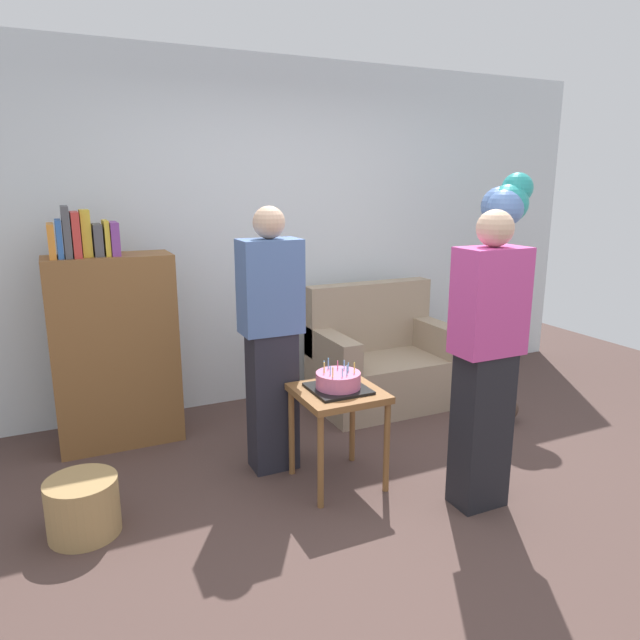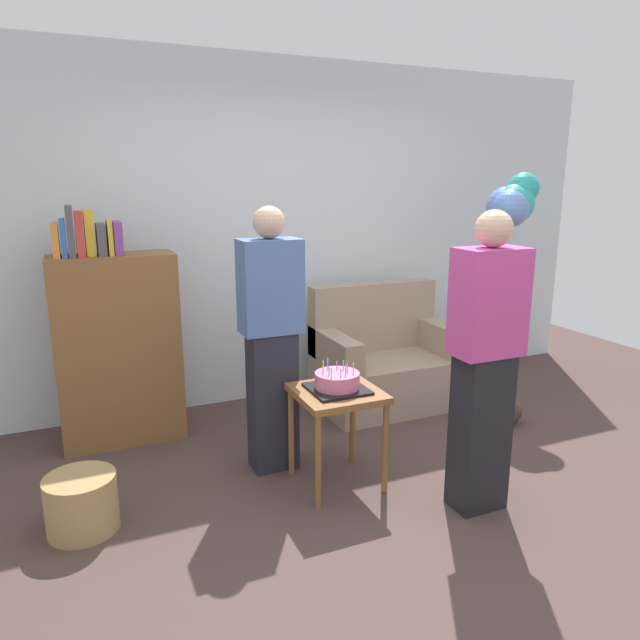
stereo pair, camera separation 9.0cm
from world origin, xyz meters
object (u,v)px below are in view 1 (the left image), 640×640
(birthday_cake, at_px, (338,382))
(person_blowing_candles, at_px, (271,340))
(balloon_bunch, at_px, (507,203))
(couch, at_px, (381,362))
(bookshelf, at_px, (114,346))
(wicker_basket, at_px, (83,507))
(person_holding_cake, at_px, (486,362))
(side_table, at_px, (338,404))
(handbag, at_px, (503,411))

(birthday_cake, height_order, person_blowing_candles, person_blowing_candles)
(person_blowing_candles, relative_size, balloon_bunch, 0.89)
(couch, height_order, bookshelf, bookshelf)
(wicker_basket, bearing_deg, balloon_bunch, 11.88)
(person_holding_cake, relative_size, wicker_basket, 4.53)
(bookshelf, bearing_deg, birthday_cake, -45.76)
(side_table, relative_size, balloon_bunch, 0.32)
(person_holding_cake, bearing_deg, wicker_basket, 13.04)
(couch, distance_m, birthday_cake, 1.39)
(side_table, bearing_deg, birthday_cake, 136.40)
(balloon_bunch, bearing_deg, handbag, -125.16)
(wicker_basket, relative_size, handbag, 1.29)
(wicker_basket, distance_m, handbag, 2.92)
(side_table, xyz_separation_m, wicker_basket, (-1.41, 0.08, -0.35))
(person_holding_cake, bearing_deg, person_blowing_candles, -15.00)
(birthday_cake, xyz_separation_m, person_holding_cake, (0.61, -0.54, 0.20))
(couch, bearing_deg, side_table, -131.54)
(person_blowing_candles, distance_m, handbag, 1.93)
(birthday_cake, relative_size, wicker_basket, 0.89)
(bookshelf, height_order, wicker_basket, bookshelf)
(couch, bearing_deg, handbag, -51.81)
(bookshelf, relative_size, person_blowing_candles, 0.99)
(side_table, bearing_deg, wicker_basket, 176.77)
(person_blowing_candles, bearing_deg, person_holding_cake, -26.88)
(birthday_cake, bearing_deg, wicker_basket, 176.77)
(couch, xyz_separation_m, wicker_basket, (-2.31, -0.94, -0.19))
(birthday_cake, relative_size, balloon_bunch, 0.17)
(side_table, bearing_deg, handbag, 9.40)
(couch, distance_m, person_blowing_candles, 1.44)
(birthday_cake, bearing_deg, side_table, -43.60)
(person_blowing_candles, bearing_deg, bookshelf, 154.54)
(handbag, height_order, balloon_bunch, balloon_bunch)
(birthday_cake, distance_m, person_blowing_candles, 0.49)
(person_blowing_candles, bearing_deg, balloon_bunch, 29.29)
(side_table, bearing_deg, person_holding_cake, -41.60)
(handbag, distance_m, balloon_bunch, 1.63)
(birthday_cake, distance_m, wicker_basket, 1.50)
(couch, height_order, person_holding_cake, person_holding_cake)
(couch, xyz_separation_m, balloon_bunch, (0.97, -0.25, 1.26))
(side_table, height_order, wicker_basket, side_table)
(person_holding_cake, height_order, wicker_basket, person_holding_cake)
(person_blowing_candles, relative_size, person_holding_cake, 1.00)
(birthday_cake, distance_m, handbag, 1.62)
(person_blowing_candles, height_order, wicker_basket, person_blowing_candles)
(couch, distance_m, person_holding_cake, 1.66)
(bookshelf, height_order, balloon_bunch, balloon_bunch)
(couch, height_order, side_table, couch)
(person_holding_cake, bearing_deg, handbag, -108.73)
(bookshelf, relative_size, wicker_basket, 4.49)
(side_table, distance_m, person_blowing_candles, 0.56)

